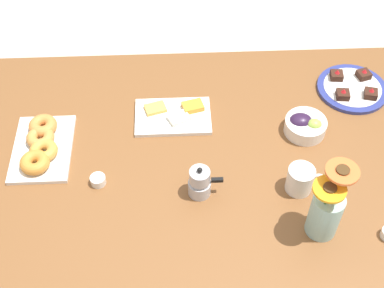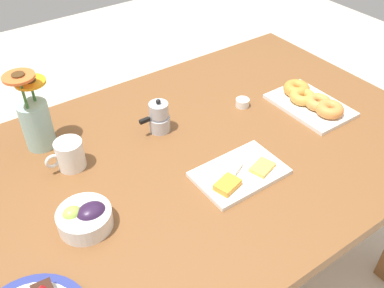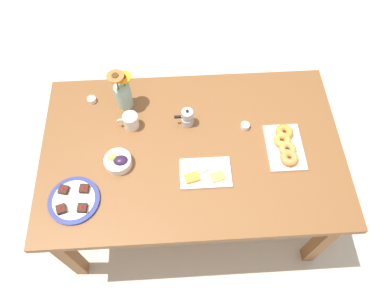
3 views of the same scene
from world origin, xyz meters
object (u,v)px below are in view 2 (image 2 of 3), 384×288
Objects in this scene: cheese_platter at (239,173)px; flower_vase at (36,121)px; coffee_mug at (70,154)px; jam_cup_berry at (242,102)px; moka_pot at (159,118)px; grape_bowl at (85,217)px; dining_table at (192,174)px; croissant_platter at (311,101)px.

flower_vase is (0.42, -0.47, 0.08)m from cheese_platter.
coffee_mug is 0.62m from jam_cup_berry.
cheese_platter is 2.18× the size of moka_pot.
jam_cup_berry is (-0.68, -0.19, -0.01)m from grape_bowl.
croissant_platter reaches higher than dining_table.
cheese_platter is at bearing 48.24° from jam_cup_berry.
cheese_platter is 0.33m from moka_pot.
grape_bowl is (0.38, 0.07, 0.12)m from dining_table.
coffee_mug is 0.31m from moka_pot.
dining_table is at bearing -70.82° from cheese_platter.
flower_vase is (0.04, -0.15, 0.05)m from coffee_mug.
moka_pot is (0.02, -0.16, 0.13)m from dining_table.
flower_vase reaches higher than jam_cup_berry.
coffee_mug is at bearing 0.37° from moka_pot.
jam_cup_berry is at bearing -36.35° from croissant_platter.
dining_table is at bearing -3.40° from croissant_platter.
jam_cup_berry is at bearing 171.05° from moka_pot.
dining_table is 0.41m from grape_bowl.
jam_cup_berry is 0.40× the size of moka_pot.
moka_pot is (-0.37, -0.24, 0.02)m from grape_bowl.
moka_pot reaches higher than jam_cup_berry.
flower_vase is 2.24× the size of moka_pot.
moka_pot is at bearing -8.95° from jam_cup_berry.
moka_pot is at bearing 156.91° from flower_vase.
flower_vase is at bearing -48.37° from cheese_platter.
coffee_mug is at bearing -4.37° from jam_cup_berry.
flower_vase is at bearing -76.00° from coffee_mug.
flower_vase is (0.85, -0.34, 0.07)m from croissant_platter.
coffee_mug is at bearing -13.11° from croissant_platter.
dining_table is 5.71× the size of croissant_platter.
croissant_platter is at bearing 158.32° from flower_vase.
cheese_platter is at bearing 16.55° from croissant_platter.
coffee_mug is at bearing 104.00° from flower_vase.
grape_bowl is at bearing 75.93° from coffee_mug.
flower_vase is (0.36, -0.31, 0.18)m from dining_table.
coffee_mug is 0.98× the size of moka_pot.
coffee_mug is 0.45× the size of cheese_platter.
grape_bowl is 0.70m from jam_cup_berry.
coffee_mug reaches higher than dining_table.
moka_pot reaches higher than coffee_mug.
croissant_platter is (-0.49, 0.03, 0.11)m from dining_table.
cheese_platter is 0.45m from croissant_platter.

